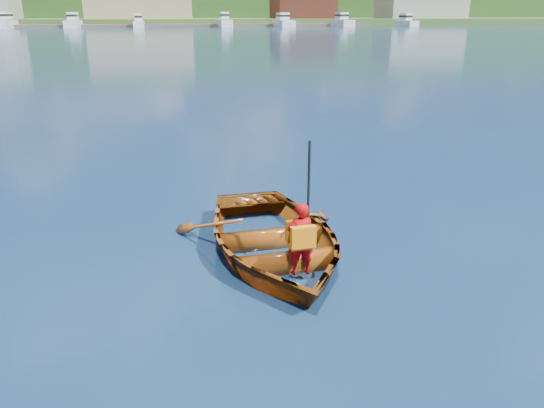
{
  "coord_description": "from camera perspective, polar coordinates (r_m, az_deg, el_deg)",
  "views": [
    {
      "loc": [
        -0.35,
        -6.52,
        3.5
      ],
      "look_at": [
        1.16,
        0.75,
        0.83
      ],
      "focal_mm": 35.0,
      "sensor_mm": 36.0,
      "label": 1
    }
  ],
  "objects": [
    {
      "name": "dock",
      "position": [
        154.57,
        -11.4,
        18.3
      ],
      "size": [
        159.91,
        14.72,
        0.8
      ],
      "color": "#52453E",
      "rests_on": "ground"
    },
    {
      "name": "child_paddler",
      "position": [
        7.2,
        3.1,
        -3.66
      ],
      "size": [
        0.39,
        0.35,
        1.84
      ],
      "color": "#A2060A",
      "rests_on": "ground"
    },
    {
      "name": "rowboat",
      "position": [
        8.11,
        0.11,
        -3.78
      ],
      "size": [
        3.0,
        4.07,
        0.82
      ],
      "color": "brown",
      "rests_on": "ground"
    },
    {
      "name": "marina_yachts",
      "position": [
        149.9,
        -13.85,
        18.46
      ],
      "size": [
        144.47,
        13.05,
        4.12
      ],
      "color": "white",
      "rests_on": "ground"
    },
    {
      "name": "ground",
      "position": [
        7.41,
        -7.7,
        -8.58
      ],
      "size": [
        600.0,
        600.0,
        0.0
      ],
      "color": "#101F3A",
      "rests_on": "ground"
    }
  ]
}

